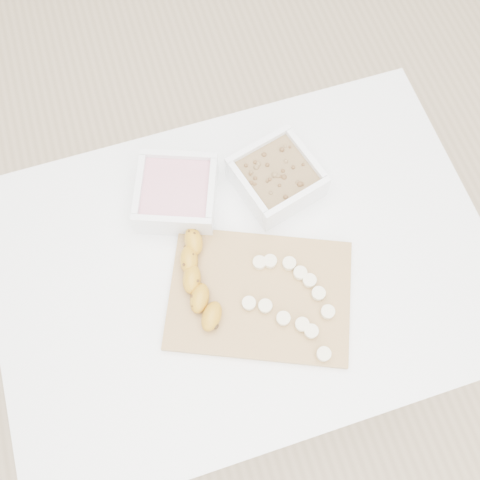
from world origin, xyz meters
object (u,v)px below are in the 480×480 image
object	(u,v)px
table	(244,278)
banana	(199,281)
cutting_board	(260,295)
bowl_granola	(277,177)
bowl_yogurt	(177,193)

from	to	relation	value
table	banana	size ratio (longest dim) A/B	4.87
table	cutting_board	world-z (taller)	cutting_board
table	bowl_granola	distance (m)	0.23
table	banana	bearing A→B (deg)	-170.01
cutting_board	banana	xyz separation A→B (m)	(-0.11, 0.06, 0.03)
bowl_granola	table	bearing A→B (deg)	-128.25
bowl_yogurt	bowl_granola	xyz separation A→B (m)	(0.21, -0.03, -0.00)
bowl_granola	cutting_board	size ratio (longest dim) A/B	0.54
bowl_yogurt	cutting_board	distance (m)	0.27
table	bowl_granola	size ratio (longest dim) A/B	5.25
bowl_yogurt	cutting_board	size ratio (longest dim) A/B	0.58
table	bowl_yogurt	distance (m)	0.24
table	bowl_yogurt	xyz separation A→B (m)	(-0.09, 0.17, 0.13)
cutting_board	banana	world-z (taller)	banana
banana	bowl_yogurt	bearing A→B (deg)	102.59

